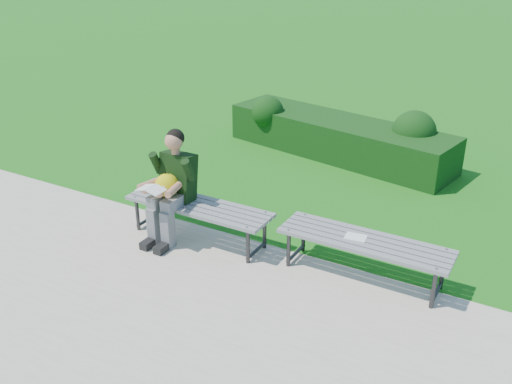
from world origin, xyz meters
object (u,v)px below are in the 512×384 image
hedge (342,135)px  paper_sheet (356,237)px  bench_right (364,244)px  seated_boy (171,183)px  bench_left (199,209)px

hedge → paper_sheet: bearing=-66.2°
bench_right → seated_boy: seated_boy is taller
bench_left → seated_boy: seated_boy is taller
hedge → bench_right: 3.69m
hedge → bench_right: hedge is taller
bench_right → paper_sheet: bench_right is taller
hedge → paper_sheet: 3.65m
bench_left → paper_sheet: bearing=5.0°
hedge → bench_left: (-0.40, -3.50, 0.07)m
bench_right → paper_sheet: (-0.10, 0.00, 0.06)m
paper_sheet → hedge: bearing=113.8°
bench_left → hedge: bearing=83.4°
bench_right → seated_boy: (-2.28, -0.26, 0.30)m
bench_left → bench_right: 1.98m
bench_right → seated_boy: bearing=-173.4°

